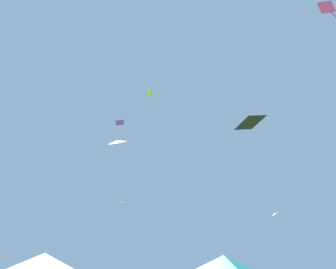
{
  "coord_description": "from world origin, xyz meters",
  "views": [
    {
      "loc": [
        0.69,
        -6.5,
        1.35
      ],
      "look_at": [
        2.3,
        11.46,
        13.14
      ],
      "focal_mm": 29.4,
      "sensor_mm": 36.0,
      "label": 1
    }
  ],
  "objects_px": {
    "kite_lime_delta": "(123,202)",
    "kite_yellow_box": "(150,93)",
    "kite_black_diamond": "(249,122)",
    "kite_purple_box": "(120,123)",
    "canopy_tent_white": "(42,266)",
    "kite_pink_delta": "(118,141)",
    "canopy_tent_teal": "(225,268)",
    "kite_magenta_delta": "(275,213)",
    "kite_magenta_diamond": "(328,8)"
  },
  "relations": [
    {
      "from": "canopy_tent_white",
      "to": "kite_yellow_box",
      "type": "bearing_deg",
      "value": 67.0
    },
    {
      "from": "kite_magenta_delta",
      "to": "kite_lime_delta",
      "type": "relative_size",
      "value": 0.81
    },
    {
      "from": "canopy_tent_teal",
      "to": "kite_purple_box",
      "type": "xyz_separation_m",
      "value": [
        -7.3,
        11.21,
        16.28
      ]
    },
    {
      "from": "kite_lime_delta",
      "to": "canopy_tent_teal",
      "type": "bearing_deg",
      "value": -67.56
    },
    {
      "from": "kite_pink_delta",
      "to": "kite_purple_box",
      "type": "bearing_deg",
      "value": 97.23
    },
    {
      "from": "kite_pink_delta",
      "to": "kite_yellow_box",
      "type": "bearing_deg",
      "value": 83.03
    },
    {
      "from": "kite_pink_delta",
      "to": "kite_magenta_delta",
      "type": "distance_m",
      "value": 21.54
    },
    {
      "from": "canopy_tent_white",
      "to": "kite_purple_box",
      "type": "relative_size",
      "value": 2.43
    },
    {
      "from": "canopy_tent_teal",
      "to": "kite_purple_box",
      "type": "bearing_deg",
      "value": 123.07
    },
    {
      "from": "kite_black_diamond",
      "to": "kite_purple_box",
      "type": "relative_size",
      "value": 1.07
    },
    {
      "from": "kite_magenta_delta",
      "to": "kite_purple_box",
      "type": "bearing_deg",
      "value": -173.63
    },
    {
      "from": "canopy_tent_teal",
      "to": "kite_magenta_delta",
      "type": "xyz_separation_m",
      "value": [
        9.72,
        13.11,
        6.97
      ]
    },
    {
      "from": "kite_magenta_delta",
      "to": "canopy_tent_teal",
      "type": "bearing_deg",
      "value": -126.55
    },
    {
      "from": "kite_black_diamond",
      "to": "kite_purple_box",
      "type": "distance_m",
      "value": 18.89
    },
    {
      "from": "canopy_tent_white",
      "to": "kite_pink_delta",
      "type": "xyz_separation_m",
      "value": [
        3.02,
        -1.8,
        5.81
      ]
    },
    {
      "from": "kite_yellow_box",
      "to": "kite_purple_box",
      "type": "xyz_separation_m",
      "value": [
        -3.21,
        0.63,
        -4.12
      ]
    },
    {
      "from": "kite_pink_delta",
      "to": "kite_lime_delta",
      "type": "height_order",
      "value": "kite_lime_delta"
    },
    {
      "from": "canopy_tent_teal",
      "to": "kite_magenta_diamond",
      "type": "height_order",
      "value": "kite_magenta_diamond"
    },
    {
      "from": "canopy_tent_teal",
      "to": "kite_pink_delta",
      "type": "height_order",
      "value": "kite_pink_delta"
    },
    {
      "from": "kite_purple_box",
      "to": "kite_lime_delta",
      "type": "height_order",
      "value": "kite_purple_box"
    },
    {
      "from": "canopy_tent_white",
      "to": "kite_black_diamond",
      "type": "xyz_separation_m",
      "value": [
        10.13,
        -2.54,
        7.03
      ]
    },
    {
      "from": "kite_yellow_box",
      "to": "kite_black_diamond",
      "type": "distance_m",
      "value": 19.69
    },
    {
      "from": "kite_magenta_diamond",
      "to": "kite_yellow_box",
      "type": "relative_size",
      "value": 1.35
    },
    {
      "from": "kite_lime_delta",
      "to": "kite_yellow_box",
      "type": "bearing_deg",
      "value": -64.93
    },
    {
      "from": "kite_magenta_delta",
      "to": "kite_yellow_box",
      "type": "bearing_deg",
      "value": -169.63
    },
    {
      "from": "kite_magenta_delta",
      "to": "kite_purple_box",
      "type": "distance_m",
      "value": 19.49
    },
    {
      "from": "kite_magenta_diamond",
      "to": "kite_pink_delta",
      "type": "bearing_deg",
      "value": -179.67
    },
    {
      "from": "canopy_tent_teal",
      "to": "kite_pink_delta",
      "type": "xyz_separation_m",
      "value": [
        -5.63,
        -1.96,
        5.75
      ]
    },
    {
      "from": "kite_magenta_delta",
      "to": "canopy_tent_white",
      "type": "bearing_deg",
      "value": -144.16
    },
    {
      "from": "canopy_tent_white",
      "to": "kite_yellow_box",
      "type": "xyz_separation_m",
      "value": [
        4.56,
        10.74,
        20.46
      ]
    },
    {
      "from": "kite_yellow_box",
      "to": "kite_pink_delta",
      "type": "bearing_deg",
      "value": -96.97
    },
    {
      "from": "kite_magenta_delta",
      "to": "kite_pink_delta",
      "type": "bearing_deg",
      "value": -135.51
    },
    {
      "from": "canopy_tent_white",
      "to": "canopy_tent_teal",
      "type": "height_order",
      "value": "canopy_tent_teal"
    },
    {
      "from": "kite_magenta_diamond",
      "to": "kite_pink_delta",
      "type": "distance_m",
      "value": 22.14
    },
    {
      "from": "kite_pink_delta",
      "to": "kite_magenta_delta",
      "type": "bearing_deg",
      "value": 44.49
    },
    {
      "from": "canopy_tent_white",
      "to": "kite_lime_delta",
      "type": "relative_size",
      "value": 3.17
    },
    {
      "from": "kite_yellow_box",
      "to": "kite_black_diamond",
      "type": "bearing_deg",
      "value": -67.25
    },
    {
      "from": "kite_purple_box",
      "to": "kite_black_diamond",
      "type": "bearing_deg",
      "value": -57.74
    },
    {
      "from": "kite_black_diamond",
      "to": "kite_lime_delta",
      "type": "distance_m",
      "value": 20.04
    },
    {
      "from": "kite_black_diamond",
      "to": "kite_pink_delta",
      "type": "bearing_deg",
      "value": 174.12
    },
    {
      "from": "kite_pink_delta",
      "to": "kite_black_diamond",
      "type": "xyz_separation_m",
      "value": [
        7.1,
        -0.73,
        1.22
      ]
    },
    {
      "from": "canopy_tent_teal",
      "to": "kite_yellow_box",
      "type": "relative_size",
      "value": 1.99
    },
    {
      "from": "canopy_tent_white",
      "to": "kite_lime_delta",
      "type": "bearing_deg",
      "value": 82.1
    },
    {
      "from": "kite_lime_delta",
      "to": "kite_magenta_diamond",
      "type": "bearing_deg",
      "value": -45.11
    },
    {
      "from": "canopy_tent_teal",
      "to": "kite_pink_delta",
      "type": "relative_size",
      "value": 3.08
    },
    {
      "from": "canopy_tent_white",
      "to": "canopy_tent_teal",
      "type": "bearing_deg",
      "value": 1.05
    },
    {
      "from": "kite_pink_delta",
      "to": "kite_purple_box",
      "type": "relative_size",
      "value": 0.8
    },
    {
      "from": "canopy_tent_white",
      "to": "kite_lime_delta",
      "type": "distance_m",
      "value": 18.14
    },
    {
      "from": "canopy_tent_white",
      "to": "kite_black_diamond",
      "type": "distance_m",
      "value": 12.59
    },
    {
      "from": "kite_magenta_diamond",
      "to": "kite_purple_box",
      "type": "xyz_separation_m",
      "value": [
        -18.28,
        13.08,
        -4.11
      ]
    }
  ]
}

